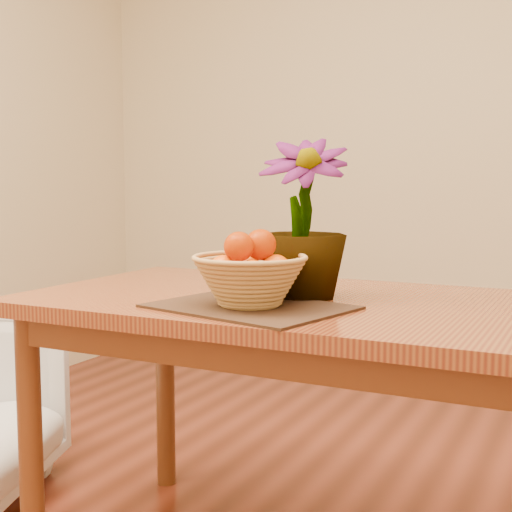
% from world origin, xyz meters
% --- Properties ---
extents(wall_back, '(4.00, 0.02, 2.70)m').
position_xyz_m(wall_back, '(0.00, 2.25, 1.35)').
color(wall_back, beige).
rests_on(wall_back, floor).
extents(table, '(1.40, 0.80, 0.75)m').
position_xyz_m(table, '(0.00, 0.30, 0.66)').
color(table, brown).
rests_on(table, floor).
extents(placemat, '(0.50, 0.42, 0.01)m').
position_xyz_m(placemat, '(-0.03, 0.11, 0.75)').
color(placemat, '#311F11').
rests_on(placemat, table).
extents(wicker_basket, '(0.28, 0.28, 0.11)m').
position_xyz_m(wicker_basket, '(-0.03, 0.11, 0.81)').
color(wicker_basket, '#AD8048').
rests_on(wicker_basket, placemat).
extents(orange_pile, '(0.18, 0.17, 0.13)m').
position_xyz_m(orange_pile, '(-0.03, 0.11, 0.87)').
color(orange_pile, '#FF5304').
rests_on(orange_pile, wicker_basket).
extents(potted_plant, '(0.29, 0.29, 0.41)m').
position_xyz_m(potted_plant, '(0.02, 0.30, 0.96)').
color(potted_plant, '#164413').
rests_on(potted_plant, table).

